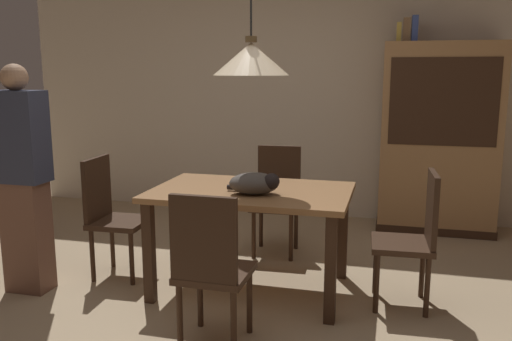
# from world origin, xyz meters

# --- Properties ---
(ground) EXTENTS (10.00, 10.00, 0.00)m
(ground) POSITION_xyz_m (0.00, 0.00, 0.00)
(ground) COLOR tan
(back_wall) EXTENTS (6.40, 0.10, 2.90)m
(back_wall) POSITION_xyz_m (0.00, 2.65, 1.45)
(back_wall) COLOR beige
(back_wall) RESTS_ON ground
(dining_table) EXTENTS (1.40, 0.90, 0.75)m
(dining_table) POSITION_xyz_m (0.03, 0.44, 0.65)
(dining_table) COLOR olive
(dining_table) RESTS_ON ground
(chair_near_front) EXTENTS (0.40, 0.40, 0.93)m
(chair_near_front) POSITION_xyz_m (0.03, -0.44, 0.51)
(chair_near_front) COLOR #382316
(chair_near_front) RESTS_ON ground
(chair_far_back) EXTENTS (0.42, 0.42, 0.93)m
(chair_far_back) POSITION_xyz_m (0.03, 1.31, 0.51)
(chair_far_back) COLOR #382316
(chair_far_back) RESTS_ON ground
(chair_left_side) EXTENTS (0.42, 0.42, 0.93)m
(chair_left_side) POSITION_xyz_m (-1.10, 0.43, 0.51)
(chair_left_side) COLOR #382316
(chair_left_side) RESTS_ON ground
(chair_right_side) EXTENTS (0.42, 0.42, 0.93)m
(chair_right_side) POSITION_xyz_m (1.16, 0.44, 0.51)
(chair_right_side) COLOR #382316
(chair_right_side) RESTS_ON ground
(cat_sleeping) EXTENTS (0.40, 0.29, 0.16)m
(cat_sleeping) POSITION_xyz_m (0.10, 0.30, 0.83)
(cat_sleeping) COLOR #4C4742
(cat_sleeping) RESTS_ON dining_table
(pendant_lamp) EXTENTS (0.52, 0.52, 1.30)m
(pendant_lamp) POSITION_xyz_m (0.03, 0.44, 1.66)
(pendant_lamp) COLOR beige
(hutch_bookcase) EXTENTS (1.12, 0.45, 1.85)m
(hutch_bookcase) POSITION_xyz_m (1.42, 2.32, 0.89)
(hutch_bookcase) COLOR #A87A4C
(hutch_bookcase) RESTS_ON ground
(book_yellow_short) EXTENTS (0.04, 0.20, 0.18)m
(book_yellow_short) POSITION_xyz_m (0.99, 2.32, 1.94)
(book_yellow_short) COLOR gold
(book_yellow_short) RESTS_ON hutch_bookcase
(book_brown_thick) EXTENTS (0.06, 0.24, 0.22)m
(book_brown_thick) POSITION_xyz_m (1.06, 2.32, 1.96)
(book_brown_thick) COLOR brown
(book_brown_thick) RESTS_ON hutch_bookcase
(book_blue_wide) EXTENTS (0.06, 0.24, 0.24)m
(book_blue_wide) POSITION_xyz_m (1.14, 2.32, 1.97)
(book_blue_wide) COLOR #384C93
(book_blue_wide) RESTS_ON hutch_bookcase
(person_standing) EXTENTS (0.36, 0.22, 1.63)m
(person_standing) POSITION_xyz_m (-1.53, 0.02, 0.82)
(person_standing) COLOR brown
(person_standing) RESTS_ON ground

